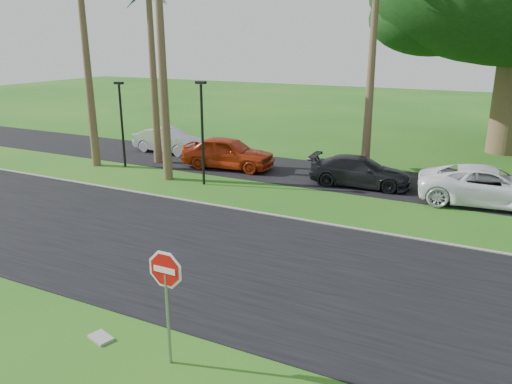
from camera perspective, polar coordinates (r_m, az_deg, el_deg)
The scene contains 12 objects.
ground at distance 13.34m, azimuth -3.75°, elevation -11.50°, with size 120.00×120.00×0.00m, color #175214.
road at distance 14.90m, azimuth 0.17°, elevation -8.21°, with size 120.00×8.00×0.02m, color black.
parking_strip at distance 24.19m, azimuth 11.37°, elevation 1.48°, with size 120.00×5.00×0.02m, color black.
curb at distance 18.32m, azimuth 5.86°, elevation -3.27°, with size 120.00×0.12×0.06m, color gray.
stop_sign_near at distance 10.07m, azimuth -10.23°, elevation -10.39°, with size 1.05×0.07×2.62m.
streetlight_left at distance 26.54m, azimuth -15.11°, elevation 8.09°, with size 0.45×0.25×4.34m.
streetlight_right at distance 22.42m, azimuth -6.17°, elevation 7.42°, with size 0.45×0.25×4.64m.
car_silver at distance 29.60m, azimuth -9.97°, elevation 5.78°, with size 1.50×4.31×1.42m, color silver.
car_red at distance 25.57m, azimuth -3.21°, elevation 4.47°, with size 1.91×4.75×1.62m, color #AB2C0E.
car_dark at distance 22.95m, azimuth 11.78°, elevation 2.28°, with size 1.84×4.53×1.32m, color black.
car_minivan at distance 21.93m, azimuth 25.09°, elevation 0.58°, with size 2.50×5.43×1.51m, color white.
utility_slab at distance 12.03m, azimuth -17.30°, elevation -15.62°, with size 0.55×0.35×0.06m, color gray.
Camera 1 is at (6.02, -10.05, 6.37)m, focal length 35.00 mm.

